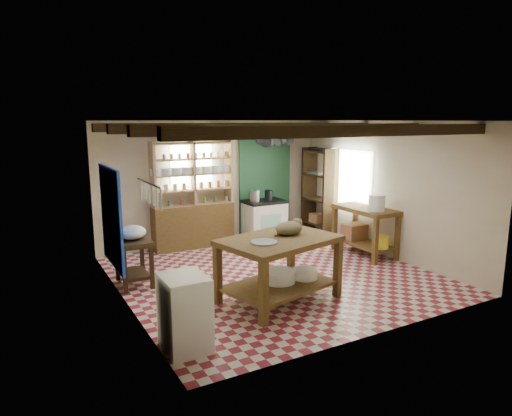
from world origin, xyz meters
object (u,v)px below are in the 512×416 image
stove (265,220)px  cat (289,228)px  prep_table (134,262)px  white_cabinet (185,313)px  work_table (279,269)px  right_counter (365,231)px

stove → cat: cat is taller
prep_table → white_cabinet: bearing=-88.5°
white_cabinet → work_table: bearing=23.1°
work_table → white_cabinet: size_ratio=1.88×
white_cabinet → right_counter: (4.40, 1.87, 0.03)m
stove → prep_table: size_ratio=1.18×
stove → cat: size_ratio=2.09×
work_table → cat: (0.23, 0.11, 0.57)m
work_table → prep_table: work_table is taller
prep_table → stove: bearing=26.0°
stove → work_table: bearing=-116.8°
prep_table → cat: size_ratio=1.77×
stove → cat: 3.34m
work_table → white_cabinet: bearing=-170.2°
right_counter → cat: 2.71m
cat → prep_table: bearing=118.1°
work_table → right_counter: bearing=10.1°
cat → stove: bearing=43.3°
prep_table → cat: cat is taller
white_cabinet → right_counter: size_ratio=0.67×
prep_table → cat: (1.94, -1.56, 0.66)m
work_table → stove: work_table is taller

